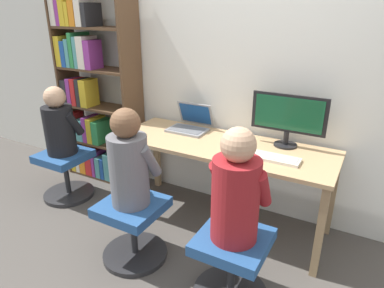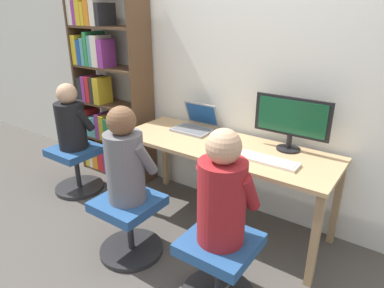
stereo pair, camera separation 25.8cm
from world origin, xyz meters
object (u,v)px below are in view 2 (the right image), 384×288
keyboard (268,160)px  bookshelf (103,91)px  desktop_monitor (291,121)px  office_chair_left (219,266)px  person_at_monitor (222,193)px  office_chair_right (130,222)px  person_at_laptop (125,159)px  person_near_shelf (71,120)px  laptop (195,125)px  office_chair_side (77,166)px

keyboard → bookshelf: 1.96m
desktop_monitor → office_chair_left: (-0.04, -0.92, -0.68)m
person_at_monitor → bookshelf: size_ratio=0.36×
office_chair_right → desktop_monitor: bearing=48.5°
keyboard → person_at_laptop: person_at_laptop is taller
person_at_laptop → person_near_shelf: bearing=160.8°
bookshelf → person_near_shelf: bookshelf is taller
laptop → person_at_monitor: 1.18m
keyboard → person_near_shelf: person_near_shelf is taller
desktop_monitor → office_chair_left: 1.14m
office_chair_left → person_at_laptop: bearing=179.0°
office_chair_left → person_near_shelf: (-1.87, 0.40, 0.47)m
keyboard → person_at_laptop: bearing=-141.6°
person_at_monitor → keyboard: bearing=89.8°
person_at_laptop → bookshelf: size_ratio=0.35×
desktop_monitor → office_chair_side: desktop_monitor is taller
bookshelf → person_near_shelf: 0.51m
office_chair_side → desktop_monitor: bearing=15.3°
person_at_monitor → person_near_shelf: bearing=168.1°
keyboard → person_at_laptop: 0.98m
office_chair_left → person_near_shelf: person_near_shelf is taller
laptop → office_chair_left: (0.79, -0.88, -0.51)m
desktop_monitor → person_at_monitor: bearing=-92.4°
desktop_monitor → person_at_monitor: 0.93m
keyboard → office_chair_side: keyboard is taller
person_at_laptop → bookshelf: 1.46m
office_chair_side → office_chair_left: bearing=-11.9°
desktop_monitor → person_at_laptop: bearing=-131.7°
person_at_monitor → person_at_laptop: person_at_monitor is taller
desktop_monitor → office_chair_side: (-1.91, -0.52, -0.68)m
bookshelf → office_chair_side: bearing=-82.0°
office_chair_left → office_chair_right: same height
keyboard → person_at_monitor: 0.62m
office_chair_right → bookshelf: size_ratio=0.24×
laptop → person_near_shelf: (-1.08, -0.48, -0.03)m
desktop_monitor → person_near_shelf: (-1.91, -0.52, -0.21)m
desktop_monitor → office_chair_left: bearing=-92.4°
keyboard → office_chair_side: 1.94m
office_chair_right → person_at_monitor: 0.92m
office_chair_right → office_chair_left: bearing=-0.7°
person_at_laptop → office_chair_side: (-1.11, 0.38, -0.50)m
laptop → person_near_shelf: size_ratio=0.53×
person_near_shelf → office_chair_left: bearing=-12.0°
keyboard → desktop_monitor: bearing=82.8°
keyboard → person_at_laptop: size_ratio=0.64×
laptop → person_at_laptop: person_at_laptop is taller
laptop → person_near_shelf: 1.19m
desktop_monitor → bookshelf: 1.98m
bookshelf → person_at_monitor: bearing=-24.2°
keyboard → office_chair_right: size_ratio=0.91×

